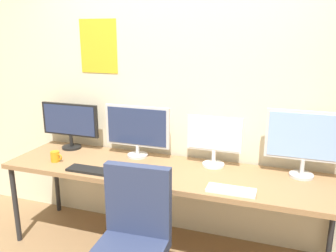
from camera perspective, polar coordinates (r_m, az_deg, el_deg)
The scene contains 11 objects.
wall_back at distance 3.06m, azimuth 2.27°, elevation 5.52°, with size 5.09×0.11×2.60m.
desk at distance 2.85m, azimuth -0.33°, elevation -7.95°, with size 2.69×0.68×0.74m.
monitor_far_left at distance 3.39m, azimuth -15.66°, elevation 0.54°, with size 0.58×0.18×0.43m.
monitor_center_left at distance 3.06m, azimuth -5.05°, elevation -0.46°, with size 0.59×0.18×0.45m.
monitor_center_right at distance 2.86m, azimuth 7.56°, elevation -1.99°, with size 0.45×0.18×0.42m.
monitor_far_right at distance 2.80m, azimuth 21.43°, elevation -2.05°, with size 0.58×0.18×0.51m.
keyboard_left at distance 2.86m, azimuth -12.62°, elevation -7.01°, with size 0.37×0.13×0.02m, color black.
keyboard_right at distance 2.50m, azimuth 10.24°, elevation -10.27°, with size 0.34×0.13×0.02m, color silver.
mouse_left_side at distance 2.68m, azimuth -3.82°, elevation -8.10°, with size 0.06×0.10×0.03m, color black.
mouse_right_side at distance 2.78m, azimuth -5.65°, elevation -7.27°, with size 0.06×0.10×0.03m, color silver.
coffee_mug at distance 3.14m, azimuth -17.86°, elevation -4.74°, with size 0.11×0.08×0.09m.
Camera 1 is at (0.87, -1.87, 1.81)m, focal length 37.43 mm.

